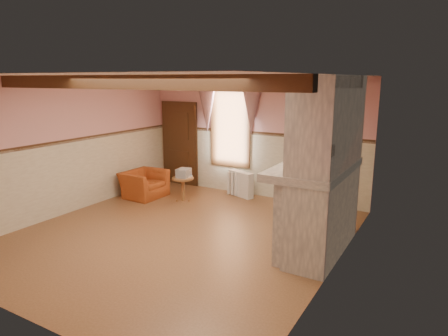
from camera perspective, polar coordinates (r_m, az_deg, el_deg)
The scene contains 26 objects.
floor at distance 7.34m, azimuth -6.40°, elevation -9.43°, with size 5.50×6.00×0.01m, color brown.
ceiling at distance 6.80m, azimuth -6.99°, elevation 12.99°, with size 5.50×6.00×0.01m, color silver.
wall_back at distance 9.48m, azimuth 4.20°, elevation 4.43°, with size 5.50×0.02×2.80m, color #CF8F92.
wall_front at distance 4.94m, azimuth -27.92°, elevation -4.70°, with size 5.50×0.02×2.80m, color #CF8F92.
wall_left at distance 8.84m, azimuth -21.19°, elevation 3.01°, with size 0.02×6.00×2.80m, color #CF8F92.
wall_right at distance 5.77m, azimuth 15.86°, elevation -1.36°, with size 0.02×6.00×2.80m, color #CF8F92.
wainscot at distance 7.09m, azimuth -6.55°, elevation -3.81°, with size 5.50×6.00×1.50m, color beige, non-canonical shape.
chair_rail at distance 6.92m, azimuth -6.70°, elevation 2.16°, with size 5.50×6.00×0.08m, color black, non-canonical shape.
firebox at distance 6.80m, azimuth 10.48°, elevation -7.34°, with size 0.20×0.95×0.90m, color black.
armchair at distance 9.64m, azimuth -11.34°, elevation -2.25°, with size 0.96×0.84×0.62m, color #994219.
side_table at distance 9.20m, azimuth -5.86°, elevation -3.02°, with size 0.49×0.49×0.55m, color brown.
book_stack at distance 9.14m, azimuth -5.79°, elevation -0.70°, with size 0.26×0.32×0.20m, color #B7AD8C.
radiator at distance 9.51m, azimuth 2.42°, elevation -2.29°, with size 0.70×0.18×0.60m, color silver.
bowl at distance 6.22m, azimuth 12.19°, elevation 0.41°, with size 0.34×0.34×0.08m, color brown.
mantel_clock at distance 7.19m, azimuth 14.79°, elevation 2.38°, with size 0.14×0.24×0.20m, color black.
oil_lamp at distance 7.08m, azimuth 14.58°, elevation 2.58°, with size 0.11×0.11×0.28m, color gold.
candle_red at distance 6.01m, azimuth 11.58°, elevation 0.40°, with size 0.06×0.06×0.16m, color #A31B14.
jar_yellow at distance 6.04m, azimuth 11.67°, elevation 0.27°, with size 0.06×0.06×0.12m, color gold.
fireplace at distance 6.41m, azimuth 14.39°, elevation 0.11°, with size 0.85×2.00×2.80m, color gray.
mantel at distance 6.47m, azimuth 12.84°, elevation -0.06°, with size 1.05×2.05×0.12m, color gray.
overmantel_mirror at distance 6.42m, azimuth 11.52°, elevation 5.43°, with size 0.06×1.44×1.04m, color silver.
door at distance 10.55m, azimuth -6.31°, elevation 3.31°, with size 1.10×0.10×2.10m, color black.
window at distance 9.69m, azimuth 0.93°, elevation 6.14°, with size 1.06×0.08×2.02m, color white.
window_drapes at distance 9.56m, azimuth 0.68°, elevation 9.66°, with size 1.30×0.14×1.40m, color gray.
ceiling_beam_front at distance 5.89m, azimuth -14.13°, elevation 11.81°, with size 5.50×0.18×0.20m, color black.
ceiling_beam_back at distance 7.80m, azimuth -1.56°, elevation 12.29°, with size 5.50×0.18×0.20m, color black.
Camera 1 is at (4.07, -5.45, 2.75)m, focal length 32.00 mm.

